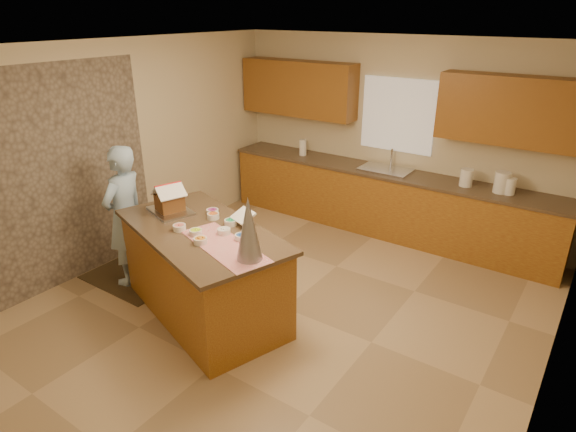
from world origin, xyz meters
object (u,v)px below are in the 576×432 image
Objects in this scene: tinsel_tree at (249,229)px; gingerbread_house at (169,200)px; boy at (125,216)px; island_base at (204,274)px.

gingerbread_house is at bearing 165.77° from tinsel_tree.
boy reaches higher than gingerbread_house.
gingerbread_house is at bearing 92.18° from boy.
boy is (-1.99, 0.21, -0.44)m from tinsel_tree.
boy reaches higher than island_base.
boy is 4.38× the size of gingerbread_house.
island_base is 1.16m from tinsel_tree.
gingerbread_house is (0.61, 0.14, 0.29)m from boy.
tinsel_tree is 1.43m from gingerbread_house.
island_base is at bearing 79.32° from boy.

